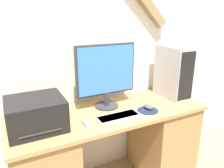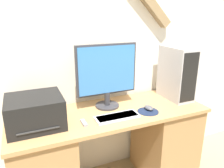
{
  "view_description": "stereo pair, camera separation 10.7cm",
  "coord_description": "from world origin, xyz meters",
  "px_view_note": "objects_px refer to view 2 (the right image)",
  "views": [
    {
      "loc": [
        -0.74,
        -1.18,
        1.55
      ],
      "look_at": [
        0.01,
        0.29,
        1.01
      ],
      "focal_mm": 35.0,
      "sensor_mm": 36.0,
      "label": 1
    },
    {
      "loc": [
        -0.64,
        -1.22,
        1.55
      ],
      "look_at": [
        0.01,
        0.29,
        1.01
      ],
      "focal_mm": 35.0,
      "sensor_mm": 36.0,
      "label": 2
    }
  ],
  "objects_px": {
    "keyboard": "(117,117)",
    "remote_control": "(84,123)",
    "computer_tower": "(177,73)",
    "printer": "(35,112)",
    "monitor": "(107,73)",
    "mouse": "(149,108)"
  },
  "relations": [
    {
      "from": "mouse",
      "to": "computer_tower",
      "type": "xyz_separation_m",
      "value": [
        0.38,
        0.14,
        0.22
      ]
    },
    {
      "from": "computer_tower",
      "to": "remote_control",
      "type": "relative_size",
      "value": 4.76
    },
    {
      "from": "printer",
      "to": "remote_control",
      "type": "relative_size",
      "value": 3.73
    },
    {
      "from": "mouse",
      "to": "printer",
      "type": "xyz_separation_m",
      "value": [
        -0.89,
        0.1,
        0.09
      ]
    },
    {
      "from": "keyboard",
      "to": "remote_control",
      "type": "xyz_separation_m",
      "value": [
        -0.26,
        0.01,
        -0.0
      ]
    },
    {
      "from": "computer_tower",
      "to": "printer",
      "type": "distance_m",
      "value": 1.27
    },
    {
      "from": "keyboard",
      "to": "computer_tower",
      "type": "bearing_deg",
      "value": 13.92
    },
    {
      "from": "computer_tower",
      "to": "keyboard",
      "type": "bearing_deg",
      "value": -166.08
    },
    {
      "from": "printer",
      "to": "remote_control",
      "type": "height_order",
      "value": "printer"
    },
    {
      "from": "monitor",
      "to": "remote_control",
      "type": "xyz_separation_m",
      "value": [
        -0.28,
        -0.23,
        -0.29
      ]
    },
    {
      "from": "monitor",
      "to": "computer_tower",
      "type": "bearing_deg",
      "value": -6.02
    },
    {
      "from": "computer_tower",
      "to": "printer",
      "type": "height_order",
      "value": "computer_tower"
    },
    {
      "from": "remote_control",
      "to": "keyboard",
      "type": "bearing_deg",
      "value": -2.28
    },
    {
      "from": "monitor",
      "to": "remote_control",
      "type": "height_order",
      "value": "monitor"
    },
    {
      "from": "monitor",
      "to": "keyboard",
      "type": "bearing_deg",
      "value": -92.8
    },
    {
      "from": "printer",
      "to": "monitor",
      "type": "bearing_deg",
      "value": 10.87
    },
    {
      "from": "mouse",
      "to": "monitor",
      "type": "bearing_deg",
      "value": 143.95
    },
    {
      "from": "monitor",
      "to": "remote_control",
      "type": "relative_size",
      "value": 5.28
    },
    {
      "from": "monitor",
      "to": "mouse",
      "type": "bearing_deg",
      "value": -36.05
    },
    {
      "from": "keyboard",
      "to": "remote_control",
      "type": "relative_size",
      "value": 3.41
    },
    {
      "from": "keyboard",
      "to": "remote_control",
      "type": "distance_m",
      "value": 0.27
    },
    {
      "from": "monitor",
      "to": "keyboard",
      "type": "height_order",
      "value": "monitor"
    }
  ]
}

